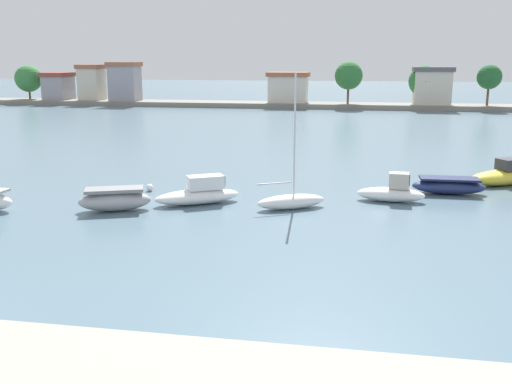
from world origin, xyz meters
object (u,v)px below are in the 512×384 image
at_px(moored_boat_5, 291,200).
at_px(moored_boat_8, 505,175).
at_px(moored_boat_6, 392,192).
at_px(moored_boat_4, 199,194).
at_px(mooring_buoy_0, 150,188).
at_px(moored_boat_3, 115,200).
at_px(moored_boat_7, 449,186).

distance_m(moored_boat_5, moored_boat_8, 15.22).
bearing_deg(moored_boat_6, moored_boat_4, -163.60).
bearing_deg(moored_boat_5, mooring_buoy_0, 135.72).
xyz_separation_m(moored_boat_3, moored_boat_4, (3.98, 2.21, -0.03)).
distance_m(moored_boat_6, mooring_buoy_0, 14.37).
relative_size(moored_boat_4, moored_boat_8, 0.93).
bearing_deg(moored_boat_4, mooring_buoy_0, 117.09).
bearing_deg(moored_boat_8, mooring_buoy_0, 164.55).
relative_size(moored_boat_3, moored_boat_7, 0.94).
relative_size(moored_boat_4, moored_boat_6, 1.27).
relative_size(moored_boat_3, moored_boat_8, 0.77).
distance_m(moored_boat_4, moored_boat_5, 5.16).
bearing_deg(mooring_buoy_0, moored_boat_5, -16.58).
bearing_deg(moored_boat_7, mooring_buoy_0, -172.76).
distance_m(moored_boat_6, moored_boat_8, 9.33).
relative_size(moored_boat_5, moored_boat_8, 1.37).
relative_size(moored_boat_3, moored_boat_4, 0.82).
height_order(moored_boat_4, mooring_buoy_0, moored_boat_4).
distance_m(moored_boat_4, moored_boat_6, 10.83).
bearing_deg(moored_boat_6, moored_boat_5, -150.81).
xyz_separation_m(moored_boat_4, moored_boat_5, (5.16, -0.20, -0.10)).
bearing_deg(moored_boat_8, moored_boat_3, 175.22).
height_order(moored_boat_3, moored_boat_7, moored_boat_3).
bearing_deg(mooring_buoy_0, moored_boat_4, -32.99).
height_order(moored_boat_7, mooring_buoy_0, moored_boat_7).
distance_m(moored_boat_4, moored_boat_8, 19.66).
height_order(moored_boat_4, moored_boat_5, moored_boat_5).
height_order(moored_boat_4, moored_boat_8, moored_boat_8).
bearing_deg(mooring_buoy_0, moored_boat_8, 14.65).
bearing_deg(mooring_buoy_0, moored_boat_3, -92.21).
bearing_deg(moored_boat_8, moored_boat_6, -171.92).
bearing_deg(moored_boat_7, moored_boat_8, 39.59).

